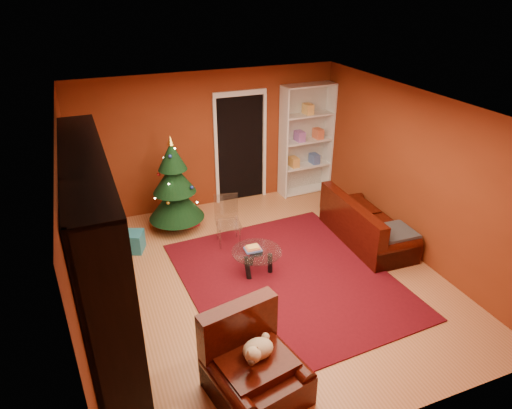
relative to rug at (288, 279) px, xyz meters
name	(u,v)px	position (x,y,z in m)	size (l,w,h in m)	color
floor	(266,279)	(-0.29, 0.17, -0.03)	(5.00, 5.50, 0.05)	#A8643B
ceiling	(268,106)	(-0.29, 0.17, 2.62)	(5.00, 5.50, 0.05)	silver
wall_back	(210,140)	(-0.29, 2.94, 1.29)	(5.00, 0.05, 2.60)	maroon
wall_left	(73,234)	(-2.82, 0.17, 1.29)	(0.05, 5.50, 2.60)	maroon
wall_right	(415,174)	(2.23, 0.17, 1.29)	(0.05, 5.50, 2.60)	maroon
doorway	(241,150)	(0.31, 2.90, 1.04)	(1.06, 0.60, 2.16)	black
rug	(288,279)	(0.00, 0.00, 0.00)	(2.93, 3.41, 0.02)	#520911
media_unit	(99,255)	(-2.57, -0.27, 1.20)	(0.49, 3.17, 2.43)	black
christmas_tree	(174,185)	(-1.18, 2.18, 0.84)	(0.98, 0.98, 1.74)	black
gift_box_teal	(133,242)	(-2.04, 1.68, 0.16)	(0.33, 0.33, 0.33)	#1E7086
gift_box_red	(191,219)	(-0.93, 2.18, 0.10)	(0.23, 0.23, 0.23)	#AC1023
white_bookshelf	(306,141)	(1.66, 2.74, 1.11)	(1.06, 0.38, 2.30)	white
armchair	(257,367)	(-1.22, -1.78, 0.38)	(1.01, 1.01, 0.79)	black
dog	(258,349)	(-1.18, -1.72, 0.58)	(0.40, 0.30, 0.26)	#CFB68F
sofa	(368,220)	(1.73, 0.54, 0.39)	(1.85, 0.83, 0.80)	black
coffee_table	(257,261)	(-0.37, 0.34, 0.19)	(0.76, 0.76, 0.47)	gray
acrylic_chair	(228,224)	(-0.51, 1.28, 0.38)	(0.40, 0.44, 0.78)	#66605B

